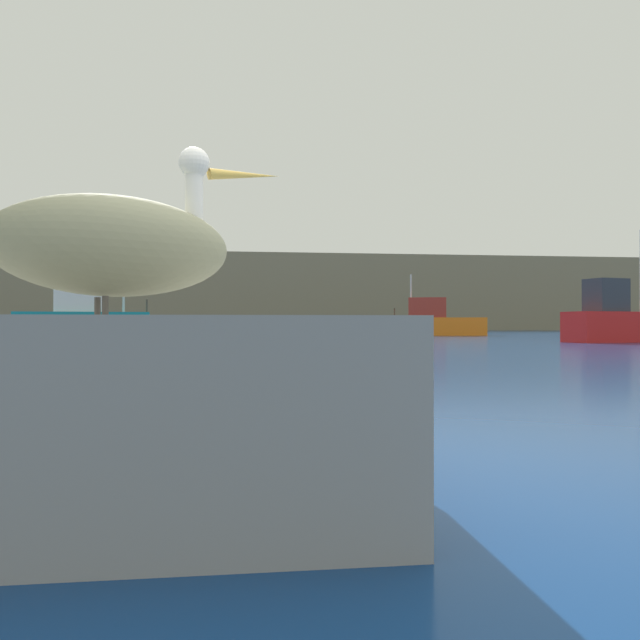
% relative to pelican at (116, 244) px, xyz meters
% --- Properties ---
extents(ground_plane, '(260.00, 260.00, 0.00)m').
position_rel_pelican_xyz_m(ground_plane, '(0.99, 0.16, -1.19)').
color(ground_plane, navy).
extents(hillside_backdrop, '(140.00, 12.73, 9.79)m').
position_rel_pelican_xyz_m(hillside_backdrop, '(0.99, 81.22, 3.70)').
color(hillside_backdrop, '#7F755B').
rests_on(hillside_backdrop, ground).
extents(pier_dock, '(2.49, 2.06, 0.84)m').
position_rel_pelican_xyz_m(pier_dock, '(-0.01, -0.00, -0.77)').
color(pier_dock, gray).
rests_on(pier_dock, ground).
extents(pelican, '(1.44, 0.91, 0.87)m').
position_rel_pelican_xyz_m(pelican, '(0.00, 0.00, 0.00)').
color(pelican, gray).
rests_on(pelican, pier_dock).
extents(fishing_boat_red, '(5.12, 2.66, 5.17)m').
position_rel_pelican_xyz_m(fishing_boat_red, '(17.34, 23.28, -0.20)').
color(fishing_boat_red, red).
rests_on(fishing_boat_red, ground).
extents(fishing_boat_teal, '(6.83, 2.62, 5.18)m').
position_rel_pelican_xyz_m(fishing_boat_teal, '(-7.62, 31.21, -0.08)').
color(fishing_boat_teal, teal).
rests_on(fishing_boat_teal, ground).
extents(fishing_boat_orange, '(6.88, 3.73, 4.44)m').
position_rel_pelican_xyz_m(fishing_boat_orange, '(14.59, 40.75, -0.16)').
color(fishing_boat_orange, orange).
rests_on(fishing_boat_orange, ground).
extents(mooring_buoy, '(0.52, 0.52, 0.52)m').
position_rel_pelican_xyz_m(mooring_buoy, '(0.49, 12.87, -0.93)').
color(mooring_buoy, red).
rests_on(mooring_buoy, ground).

